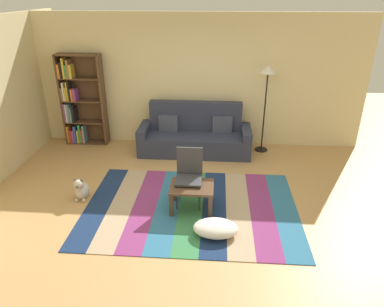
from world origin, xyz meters
TOP-DOWN VIEW (x-y plane):
  - ground_plane at (0.00, 0.00)m, footprint 14.00×14.00m
  - back_wall at (0.00, 2.55)m, footprint 6.80×0.10m
  - rug at (0.04, -0.10)m, footprint 3.26×2.31m
  - couch at (-0.04, 2.02)m, footprint 2.26×0.80m
  - bookshelf at (-2.54, 2.31)m, footprint 0.90×0.28m
  - coffee_table at (0.06, -0.12)m, footprint 0.65×0.51m
  - pouf at (0.43, -0.74)m, footprint 0.62×0.43m
  - dog at (-1.73, 0.05)m, footprint 0.22×0.35m
  - standing_lamp at (1.35, 2.17)m, footprint 0.32×0.32m
  - tv_remote at (0.16, -0.06)m, footprint 0.08×0.16m
  - folding_chair at (0.00, 0.09)m, footprint 0.40×0.40m

SIDE VIEW (x-z plane):
  - ground_plane at x=0.00m, z-range 0.00..0.00m
  - rug at x=0.04m, z-range 0.00..0.01m
  - pouf at x=0.43m, z-range 0.01..0.21m
  - dog at x=-1.73m, z-range -0.04..0.36m
  - coffee_table at x=0.06m, z-range 0.13..0.53m
  - couch at x=-0.04m, z-range -0.16..0.84m
  - tv_remote at x=0.16m, z-range 0.41..0.43m
  - folding_chair at x=0.00m, z-range 0.08..0.98m
  - bookshelf at x=-2.54m, z-range -0.05..1.87m
  - back_wall at x=0.00m, z-range 0.00..2.70m
  - standing_lamp at x=1.35m, z-range 0.59..2.35m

